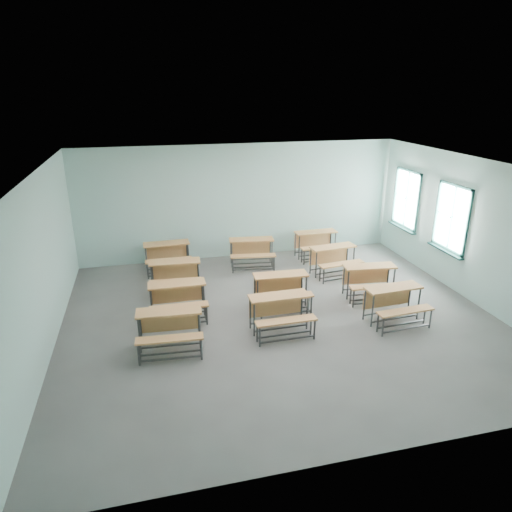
# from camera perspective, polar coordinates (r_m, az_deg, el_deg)

# --- Properties ---
(room) EXTENTS (9.04, 8.04, 3.24)m
(room) POSITION_cam_1_polar(r_m,az_deg,el_deg) (9.24, 3.66, 1.19)
(room) COLOR slate
(room) RESTS_ON ground
(desk_unit_r0c0) EXTENTS (1.25, 0.89, 0.75)m
(desk_unit_r0c0) POSITION_cam_1_polar(r_m,az_deg,el_deg) (8.66, -10.77, -8.47)
(desk_unit_r0c0) COLOR #CB8549
(desk_unit_r0c0) RESTS_ON ground
(desk_unit_r0c1) EXTENTS (1.21, 0.82, 0.75)m
(desk_unit_r0c1) POSITION_cam_1_polar(r_m,az_deg,el_deg) (9.11, 3.07, -6.60)
(desk_unit_r0c1) COLOR #CB8549
(desk_unit_r0c1) RESTS_ON ground
(desk_unit_r0c2) EXTENTS (1.25, 0.88, 0.75)m
(desk_unit_r0c2) POSITION_cam_1_polar(r_m,az_deg,el_deg) (9.88, 17.02, -5.26)
(desk_unit_r0c2) COLOR #CB8549
(desk_unit_r0c2) RESTS_ON ground
(desk_unit_r1c0) EXTENTS (1.21, 0.83, 0.75)m
(desk_unit_r1c0) POSITION_cam_1_polar(r_m,az_deg,el_deg) (9.77, -9.77, -4.91)
(desk_unit_r1c0) COLOR #CB8549
(desk_unit_r1c0) RESTS_ON ground
(desk_unit_r1c1) EXTENTS (1.24, 0.86, 0.75)m
(desk_unit_r1c1) POSITION_cam_1_polar(r_m,az_deg,el_deg) (10.09, 3.22, -3.77)
(desk_unit_r1c1) COLOR #CB8549
(desk_unit_r1c1) RESTS_ON ground
(desk_unit_r1c2) EXTENTS (1.28, 0.93, 0.75)m
(desk_unit_r1c2) POSITION_cam_1_polar(r_m,az_deg,el_deg) (10.86, 14.14, -2.58)
(desk_unit_r1c2) COLOR #CB8549
(desk_unit_r1c2) RESTS_ON ground
(desk_unit_r2c0) EXTENTS (1.26, 0.89, 0.75)m
(desk_unit_r2c0) POSITION_cam_1_polar(r_m,az_deg,el_deg) (10.98, -10.06, -2.00)
(desk_unit_r2c0) COLOR #CB8549
(desk_unit_r2c0) RESTS_ON ground
(desk_unit_r2c2) EXTENTS (1.28, 0.94, 0.75)m
(desk_unit_r2c2) POSITION_cam_1_polar(r_m,az_deg,el_deg) (11.98, 9.79, -0.05)
(desk_unit_r2c2) COLOR #CB8549
(desk_unit_r2c2) RESTS_ON ground
(desk_unit_r3c0) EXTENTS (1.22, 0.84, 0.75)m
(desk_unit_r3c0) POSITION_cam_1_polar(r_m,az_deg,el_deg) (12.29, -11.03, 0.41)
(desk_unit_r3c0) COLOR #CB8549
(desk_unit_r3c0) RESTS_ON ground
(desk_unit_r3c1) EXTENTS (1.29, 0.95, 0.75)m
(desk_unit_r3c1) POSITION_cam_1_polar(r_m,az_deg,el_deg) (12.37, -0.54, 0.93)
(desk_unit_r3c1) COLOR #CB8549
(desk_unit_r3c1) RESTS_ON ground
(desk_unit_r3c2) EXTENTS (1.22, 0.83, 0.75)m
(desk_unit_r3c2) POSITION_cam_1_polar(r_m,az_deg,el_deg) (13.13, 7.61, 1.92)
(desk_unit_r3c2) COLOR #CB8549
(desk_unit_r3c2) RESTS_ON ground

